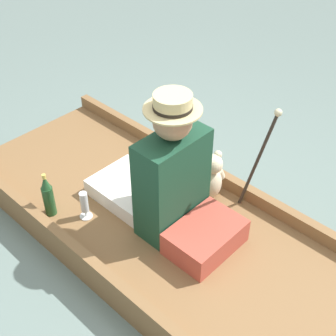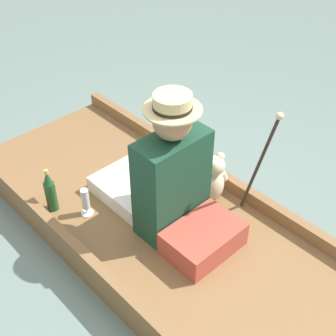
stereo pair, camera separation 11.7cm
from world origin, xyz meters
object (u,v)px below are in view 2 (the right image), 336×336
at_px(wine_glass, 85,200).
at_px(champagne_bottle, 50,191).
at_px(seated_person, 163,176).
at_px(walking_cane, 263,156).
at_px(teddy_bear, 214,179).

bearing_deg(wine_glass, champagne_bottle, 125.44).
distance_m(seated_person, wine_glass, 0.53).
bearing_deg(seated_person, walking_cane, -44.53).
xyz_separation_m(teddy_bear, wine_glass, (-0.68, 0.44, -0.05)).
xyz_separation_m(seated_person, teddy_bear, (0.35, -0.09, -0.17)).
relative_size(teddy_bear, walking_cane, 0.45).
bearing_deg(teddy_bear, wine_glass, 146.99).
relative_size(wine_glass, champagne_bottle, 0.62).
distance_m(teddy_bear, champagne_bottle, 1.03).
distance_m(seated_person, walking_cane, 0.59).
bearing_deg(wine_glass, seated_person, -46.83).
bearing_deg(seated_person, teddy_bear, -19.18).
height_order(seated_person, teddy_bear, seated_person).
relative_size(seated_person, walking_cane, 1.16).
bearing_deg(champagne_bottle, teddy_bear, -37.65).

